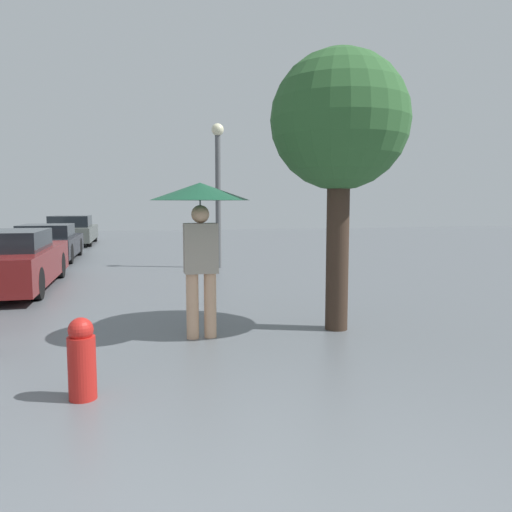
{
  "coord_description": "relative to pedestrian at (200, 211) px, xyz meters",
  "views": [
    {
      "loc": [
        -0.57,
        -2.2,
        1.73
      ],
      "look_at": [
        0.93,
        4.1,
        1.05
      ],
      "focal_mm": 35.0,
      "sensor_mm": 36.0,
      "label": 1
    }
  ],
  "objects": [
    {
      "name": "parked_car_farthest",
      "position": [
        -3.48,
        15.96,
        -1.06
      ],
      "size": [
        1.82,
        4.42,
        1.22
      ],
      "color": "#4C514C",
      "rests_on": "ground_plane"
    },
    {
      "name": "tree",
      "position": [
        1.87,
        0.01,
        1.13
      ],
      "size": [
        1.84,
        1.84,
        3.75
      ],
      "color": "#38281E",
      "rests_on": "ground_plane"
    },
    {
      "name": "parked_car_second",
      "position": [
        -3.34,
        4.56,
        -1.07
      ],
      "size": [
        1.75,
        4.45,
        1.2
      ],
      "color": "maroon",
      "rests_on": "ground_plane"
    },
    {
      "name": "street_lamp",
      "position": [
        1.34,
        6.94,
        0.73
      ],
      "size": [
        0.33,
        0.33,
        3.82
      ],
      "color": "#515456",
      "rests_on": "ground_plane"
    },
    {
      "name": "pedestrian",
      "position": [
        0.0,
        0.0,
        0.0
      ],
      "size": [
        1.26,
        1.26,
        1.99
      ],
      "color": "tan",
      "rests_on": "ground_plane"
    },
    {
      "name": "parked_car_third",
      "position": [
        -3.45,
        9.94,
        -1.12
      ],
      "size": [
        1.69,
        3.89,
        1.1
      ],
      "color": "black",
      "rests_on": "ground_plane"
    },
    {
      "name": "fire_hydrant",
      "position": [
        -1.28,
        -1.78,
        -1.27
      ],
      "size": [
        0.24,
        0.24,
        0.74
      ],
      "color": "#B21E19",
      "rests_on": "ground_plane"
    }
  ]
}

